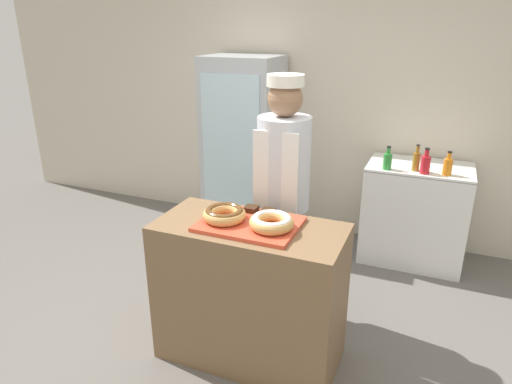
{
  "coord_description": "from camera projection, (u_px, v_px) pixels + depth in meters",
  "views": [
    {
      "loc": [
        0.98,
        -2.26,
        2.08
      ],
      "look_at": [
        0.0,
        0.1,
        1.12
      ],
      "focal_mm": 32.0,
      "sensor_mm": 36.0,
      "label": 1
    }
  ],
  "objects": [
    {
      "name": "ground_plane",
      "position": [
        250.0,
        353.0,
        3.04
      ],
      "size": [
        14.0,
        14.0,
        0.0
      ],
      "primitive_type": "plane",
      "color": "#66605B"
    },
    {
      "name": "display_counter",
      "position": [
        250.0,
        293.0,
        2.88
      ],
      "size": [
        1.14,
        0.55,
        0.94
      ],
      "color": "brown",
      "rests_on": "ground_plane"
    },
    {
      "name": "chest_freezer",
      "position": [
        415.0,
        213.0,
        4.11
      ],
      "size": [
        0.88,
        0.59,
        0.9
      ],
      "color": "white",
      "rests_on": "ground_plane"
    },
    {
      "name": "donut_light_glaze",
      "position": [
        271.0,
        222.0,
        2.61
      ],
      "size": [
        0.26,
        0.26,
        0.08
      ],
      "color": "tan",
      "rests_on": "serving_tray"
    },
    {
      "name": "serving_tray",
      "position": [
        250.0,
        224.0,
        2.71
      ],
      "size": [
        0.58,
        0.43,
        0.02
      ],
      "color": "#D84C33",
      "rests_on": "display_counter"
    },
    {
      "name": "brownie_back_right",
      "position": [
        268.0,
        211.0,
        2.81
      ],
      "size": [
        0.08,
        0.08,
        0.03
      ],
      "color": "#382111",
      "rests_on": "serving_tray"
    },
    {
      "name": "beverage_fridge",
      "position": [
        243.0,
        148.0,
        4.56
      ],
      "size": [
        0.71,
        0.59,
        1.78
      ],
      "color": "#ADB2B7",
      "rests_on": "ground_plane"
    },
    {
      "name": "brownie_back_left",
      "position": [
        251.0,
        209.0,
        2.85
      ],
      "size": [
        0.08,
        0.08,
        0.03
      ],
      "color": "#382111",
      "rests_on": "serving_tray"
    },
    {
      "name": "wall_back",
      "position": [
        337.0,
        101.0,
        4.41
      ],
      "size": [
        8.0,
        0.06,
        2.7
      ],
      "color": "beige",
      "rests_on": "ground_plane"
    },
    {
      "name": "bottle_orange",
      "position": [
        448.0,
        166.0,
        3.69
      ],
      "size": [
        0.07,
        0.07,
        0.2
      ],
      "color": "orange",
      "rests_on": "chest_freezer"
    },
    {
      "name": "bottle_green",
      "position": [
        388.0,
        160.0,
        3.83
      ],
      "size": [
        0.07,
        0.07,
        0.2
      ],
      "color": "#2D8C38",
      "rests_on": "chest_freezer"
    },
    {
      "name": "donut_chocolate_glaze",
      "position": [
        224.0,
        214.0,
        2.72
      ],
      "size": [
        0.26,
        0.26,
        0.08
      ],
      "color": "tan",
      "rests_on": "serving_tray"
    },
    {
      "name": "bottle_red",
      "position": [
        425.0,
        164.0,
        3.72
      ],
      "size": [
        0.08,
        0.08,
        0.22
      ],
      "color": "red",
      "rests_on": "chest_freezer"
    },
    {
      "name": "bottle_amber",
      "position": [
        416.0,
        161.0,
        3.79
      ],
      "size": [
        0.06,
        0.06,
        0.22
      ],
      "color": "#99661E",
      "rests_on": "chest_freezer"
    },
    {
      "name": "baker_person",
      "position": [
        283.0,
        196.0,
        3.17
      ],
      "size": [
        0.36,
        0.36,
        1.76
      ],
      "color": "#4C4C51",
      "rests_on": "ground_plane"
    }
  ]
}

